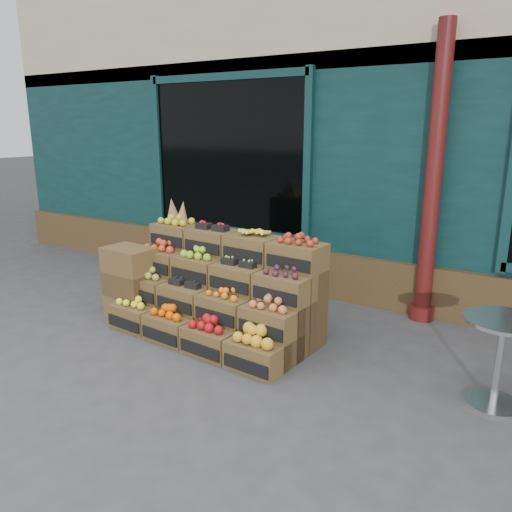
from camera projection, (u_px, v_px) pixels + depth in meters
The scene contains 6 objects.
ground at pixel (234, 362), 4.70m from camera, with size 60.00×60.00×0.00m, color #3C3C3E.
shop_facade at pixel (408, 110), 8.26m from camera, with size 12.00×6.24×4.80m.
crate_display at pixel (218, 295), 5.28m from camera, with size 2.23×1.19×1.36m.
spare_crates at pixel (131, 283), 5.66m from camera, with size 0.58×0.42×0.84m.
bistro_table at pixel (500, 352), 3.86m from camera, with size 0.59×0.59×0.74m.
shopkeeper at pixel (249, 208), 7.61m from camera, with size 0.68×0.44×1.85m, color #1C6429.
Camera 1 is at (2.46, -3.51, 2.17)m, focal length 35.00 mm.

